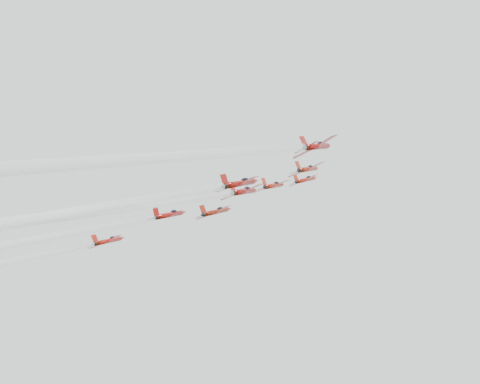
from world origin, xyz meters
The scene contains 7 objects.
jet_lead centered at (2.58, 26.58, 171.43)m, with size 8.73×10.89×7.87m.
jet_row2_left centered at (-17.06, 14.58, 163.09)m, with size 10.38×12.94×9.36m.
jet_row2_center centered at (2.59, 11.70, 161.08)m, with size 9.28×11.57×8.37m.
jet_row2_right centered at (13.85, 8.50, 158.86)m, with size 9.03×11.26×8.14m.
jet_center centered at (2.23, -41.47, 124.02)m, with size 10.55×95.03×66.70m.
jet_rear_right centered at (10.63, -51.02, 117.38)m, with size 9.79×88.18×61.88m.
jet_rear_farright centered at (29.46, -50.80, 117.53)m, with size 8.98×80.84×56.73m.
Camera 1 is at (72.66, -94.17, 70.35)m, focal length 50.00 mm.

